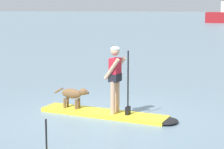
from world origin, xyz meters
name	(u,v)px	position (x,y,z in m)	size (l,w,h in m)	color
ground_plane	(104,115)	(0.00, 0.00, 0.00)	(400.00, 400.00, 0.00)	slate
paddleboard	(112,114)	(0.22, -0.05, 0.05)	(3.69, 1.43, 0.10)	yellow
person_paddler	(116,75)	(0.33, -0.07, 1.07)	(0.65, 0.55, 1.68)	tan
dog	(73,94)	(-0.86, 0.19, 0.47)	(1.04, 0.35, 0.56)	brown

